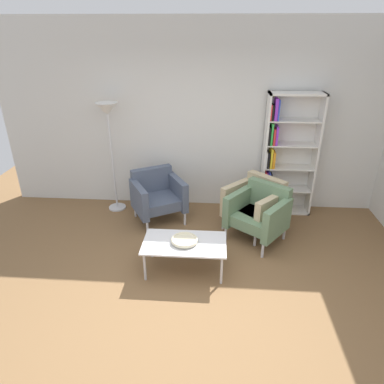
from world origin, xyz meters
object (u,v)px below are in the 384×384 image
object	(u,v)px
coffee_table_low	(184,245)
decorative_bowl	(184,240)
armchair_spare_guest	(259,212)
floor_lamp_torchiere	(108,122)
armchair_near_window	(157,195)
bookshelf_tall	(284,157)
armchair_by_bookshelf	(256,204)

from	to	relation	value
coffee_table_low	decorative_bowl	size ratio (longest dim) A/B	3.12
armchair_spare_guest	floor_lamp_torchiere	world-z (taller)	floor_lamp_torchiere
coffee_table_low	floor_lamp_torchiere	world-z (taller)	floor_lamp_torchiere
armchair_near_window	bookshelf_tall	bearing A→B (deg)	-17.17
armchair_spare_guest	armchair_by_bookshelf	bearing A→B (deg)	133.14
bookshelf_tall	coffee_table_low	xyz separation A→B (m)	(-1.39, -1.67, -0.56)
decorative_bowl	armchair_near_window	bearing A→B (deg)	113.38
armchair_spare_guest	floor_lamp_torchiere	bearing A→B (deg)	-160.75
coffee_table_low	floor_lamp_torchiere	size ratio (longest dim) A/B	0.57
bookshelf_tall	armchair_spare_guest	size ratio (longest dim) A/B	2.00
coffee_table_low	decorative_bowl	xyz separation A→B (m)	(-0.00, 0.00, 0.07)
bookshelf_tall	coffee_table_low	distance (m)	2.24
decorative_bowl	floor_lamp_torchiere	xyz separation A→B (m)	(-1.27, 1.53, 1.01)
bookshelf_tall	coffee_table_low	bearing A→B (deg)	-129.93
armchair_near_window	armchair_by_bookshelf	world-z (taller)	same
armchair_near_window	armchair_spare_guest	distance (m)	1.57
coffee_table_low	armchair_by_bookshelf	size ratio (longest dim) A/B	1.05
bookshelf_tall	decorative_bowl	size ratio (longest dim) A/B	5.94
armchair_by_bookshelf	armchair_spare_guest	bearing A→B (deg)	-40.79
floor_lamp_torchiere	decorative_bowl	bearing A→B (deg)	-50.31
decorative_bowl	armchair_spare_guest	distance (m)	1.25
decorative_bowl	floor_lamp_torchiere	distance (m)	2.24
bookshelf_tall	armchair_near_window	world-z (taller)	bookshelf_tall
decorative_bowl	armchair_near_window	distance (m)	1.34
armchair_near_window	floor_lamp_torchiere	world-z (taller)	floor_lamp_torchiere
bookshelf_tall	armchair_spare_guest	xyz separation A→B (m)	(-0.42, -0.88, -0.51)
bookshelf_tall	armchair_by_bookshelf	world-z (taller)	bookshelf_tall
decorative_bowl	armchair_by_bookshelf	bearing A→B (deg)	47.93
bookshelf_tall	armchair_by_bookshelf	bearing A→B (deg)	-125.99
bookshelf_tall	armchair_spare_guest	bearing A→B (deg)	-115.80
armchair_near_window	armchair_by_bookshelf	xyz separation A→B (m)	(1.48, -0.18, 0.00)
coffee_table_low	armchair_spare_guest	size ratio (longest dim) A/B	1.05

